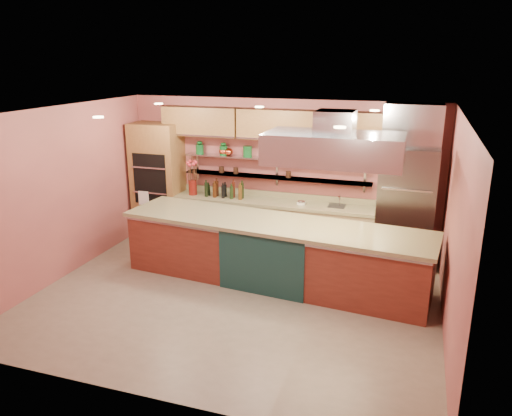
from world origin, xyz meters
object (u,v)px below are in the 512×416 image
(flower_vase, at_px, (193,187))
(kitchen_scale, at_px, (301,202))
(copper_kettle, at_px, (229,152))
(refrigerator, at_px, (405,207))
(green_canister, at_px, (248,151))
(island, at_px, (274,252))

(flower_vase, xyz_separation_m, kitchen_scale, (2.19, 0.00, -0.10))
(kitchen_scale, distance_m, copper_kettle, 1.73)
(flower_vase, relative_size, copper_kettle, 1.64)
(refrigerator, bearing_deg, green_canister, 175.56)
(island, distance_m, kitchen_scale, 1.49)
(kitchen_scale, bearing_deg, copper_kettle, -173.88)
(green_canister, bearing_deg, copper_kettle, 180.00)
(refrigerator, relative_size, island, 0.43)
(flower_vase, relative_size, kitchen_scale, 1.99)
(copper_kettle, bearing_deg, refrigerator, -3.93)
(refrigerator, distance_m, kitchen_scale, 1.84)
(island, xyz_separation_m, green_canister, (-1.01, 1.63, 1.30))
(flower_vase, height_order, green_canister, green_canister)
(island, relative_size, green_canister, 24.44)
(refrigerator, distance_m, green_canister, 3.07)
(copper_kettle, distance_m, green_canister, 0.39)
(kitchen_scale, distance_m, green_canister, 1.42)
(refrigerator, height_order, flower_vase, refrigerator)
(island, distance_m, copper_kettle, 2.49)
(green_canister, bearing_deg, refrigerator, -4.44)
(refrigerator, xyz_separation_m, flower_vase, (-4.03, 0.01, 0.02))
(refrigerator, bearing_deg, kitchen_scale, 179.69)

